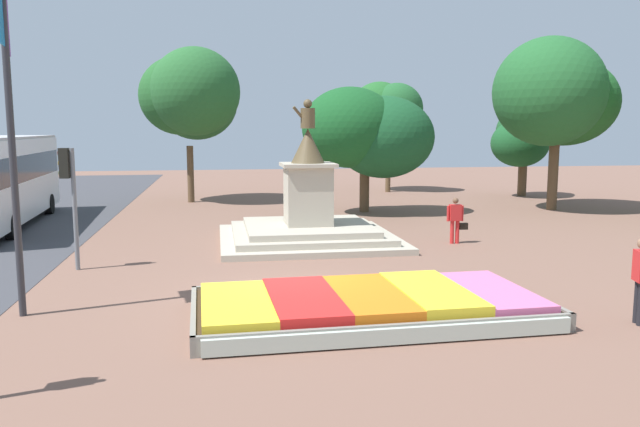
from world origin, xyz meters
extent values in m
plane|color=brown|center=(0.00, 0.00, 0.00)|extent=(89.66, 89.66, 0.00)
cube|color=#38281C|center=(1.29, -1.91, 0.16)|extent=(6.98, 3.45, 0.33)
cube|color=gray|center=(1.33, -3.59, 0.18)|extent=(7.09, 0.29, 0.37)
cube|color=gray|center=(1.24, -0.23, 0.18)|extent=(7.09, 0.29, 0.37)
cube|color=gray|center=(-2.21, -2.00, 0.18)|extent=(0.19, 3.47, 0.37)
cube|color=gray|center=(4.78, -1.81, 0.18)|extent=(0.19, 3.47, 0.37)
cube|color=yellow|center=(-1.39, -1.98, 0.40)|extent=(1.42, 3.10, 0.15)
cube|color=red|center=(-0.05, -1.94, 0.42)|extent=(1.42, 3.10, 0.19)
cube|color=orange|center=(1.29, -1.91, 0.42)|extent=(1.42, 3.10, 0.18)
cube|color=yellow|center=(2.63, -1.87, 0.43)|extent=(1.42, 3.10, 0.21)
cube|color=#D86699|center=(3.97, -1.83, 0.39)|extent=(1.42, 3.10, 0.14)
cube|color=#B2BCAD|center=(1.34, -3.64, 0.18)|extent=(6.74, 0.38, 0.29)
cube|color=#B4AA95|center=(1.30, 6.71, 0.10)|extent=(5.89, 5.89, 0.20)
cube|color=#B1A793|center=(1.30, 6.71, 0.30)|extent=(5.03, 5.03, 0.20)
cube|color=#B2A894|center=(1.30, 6.71, 0.49)|extent=(4.17, 4.17, 0.20)
cube|color=#B2A893|center=(1.30, 6.71, 1.57)|extent=(1.50, 1.50, 1.95)
cube|color=#B2A893|center=(1.30, 6.71, 2.60)|extent=(1.77, 1.77, 0.12)
cone|color=brown|center=(1.30, 6.71, 3.23)|extent=(1.12, 1.12, 1.14)
cylinder|color=brown|center=(1.30, 6.71, 4.13)|extent=(0.48, 0.48, 0.67)
sphere|color=brown|center=(1.30, 6.71, 4.61)|extent=(0.29, 0.29, 0.29)
cylinder|color=brown|center=(1.01, 6.63, 4.27)|extent=(0.50, 0.23, 0.53)
cylinder|color=slate|center=(-5.48, 3.51, 1.64)|extent=(0.12, 0.12, 3.29)
cube|color=black|center=(-5.68, 3.52, 2.89)|extent=(0.25, 0.29, 0.80)
cylinder|color=#4B0808|center=(-5.82, 3.52, 3.16)|extent=(0.04, 0.14, 0.14)
cylinder|color=yellow|center=(-5.82, 3.52, 2.89)|extent=(0.04, 0.14, 0.14)
cylinder|color=#0D4211|center=(-5.82, 3.52, 2.62)|extent=(0.04, 0.14, 0.14)
cylinder|color=#2D2D33|center=(-5.68, -0.71, 3.72)|extent=(0.14, 0.14, 7.44)
cube|color=#6B2D8C|center=(-5.73, -0.40, 5.94)|extent=(0.09, 0.48, 1.40)
cylinder|color=black|center=(-9.14, 15.37, 0.45)|extent=(0.33, 0.92, 0.90)
cylinder|color=black|center=(-8.74, 8.74, 0.45)|extent=(0.33, 0.92, 0.90)
cylinder|color=red|center=(5.98, 5.57, 0.38)|extent=(0.13, 0.13, 0.77)
cylinder|color=red|center=(6.16, 5.56, 0.38)|extent=(0.13, 0.13, 0.77)
cube|color=red|center=(6.07, 5.56, 1.04)|extent=(0.39, 0.24, 0.54)
cylinder|color=red|center=(5.83, 5.57, 1.01)|extent=(0.09, 0.09, 0.51)
cylinder|color=red|center=(6.31, 5.55, 1.01)|extent=(0.09, 0.09, 0.51)
sphere|color=brown|center=(6.07, 5.56, 1.44)|extent=(0.20, 0.20, 0.20)
cube|color=black|center=(6.37, 5.55, 0.57)|extent=(0.28, 0.13, 0.22)
cylinder|color=black|center=(6.40, -3.18, 0.43)|extent=(0.13, 0.13, 0.86)
cylinder|color=red|center=(6.44, -3.03, 1.13)|extent=(0.09, 0.09, 0.58)
cylinder|color=brown|center=(8.47, 22.46, 1.69)|extent=(0.31, 0.31, 3.38)
ellipsoid|color=#21582B|center=(8.94, 22.41, 4.98)|extent=(3.12, 3.11, 3.02)
ellipsoid|color=#225C27|center=(8.09, 23.26, 4.82)|extent=(3.63, 3.79, 3.59)
cylinder|color=brown|center=(15.39, 19.05, 1.08)|extent=(0.49, 0.49, 2.16)
ellipsoid|color=#174D27|center=(15.29, 18.68, 3.15)|extent=(2.74, 2.34, 2.47)
ellipsoid|color=#1C4D26|center=(15.23, 19.12, 3.65)|extent=(2.79, 2.64, 2.58)
ellipsoid|color=#194E25|center=(14.84, 18.43, 3.00)|extent=(3.19, 3.04, 2.62)
cylinder|color=brown|center=(13.84, 13.11, 1.62)|extent=(0.46, 0.46, 3.24)
ellipsoid|color=#215E26|center=(14.61, 13.76, 5.05)|extent=(4.99, 4.88, 4.12)
ellipsoid|color=#215B2A|center=(13.20, 12.70, 5.45)|extent=(4.94, 5.22, 4.91)
cylinder|color=brown|center=(4.96, 13.89, 1.09)|extent=(0.44, 0.44, 2.18)
ellipsoid|color=#184C27|center=(5.66, 13.22, 3.42)|extent=(4.56, 4.09, 3.65)
ellipsoid|color=#174F22|center=(4.11, 13.14, 3.84)|extent=(4.25, 3.95, 3.55)
cylinder|color=brown|center=(-3.06, 19.01, 1.46)|extent=(0.34, 0.34, 2.92)
ellipsoid|color=#265F2C|center=(-2.69, 18.37, 5.64)|extent=(4.47, 4.16, 4.39)
ellipsoid|color=#23592C|center=(-2.69, 20.07, 5.19)|extent=(4.28, 4.13, 3.95)
ellipsoid|color=#235927|center=(-3.49, 19.38, 5.48)|extent=(4.18, 4.23, 4.02)
camera|label=1|loc=(-1.70, -13.89, 3.80)|focal=35.00mm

